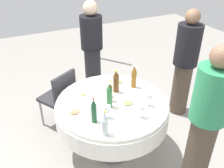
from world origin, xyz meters
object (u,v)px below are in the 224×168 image
object	(u,v)px
plate_outer	(82,95)
plate_left	(128,104)
bottle_clear_far	(105,124)
bottle_brown_near	(116,82)
bottle_green_front	(109,96)
bottle_amber_west	(134,77)
person_near	(206,122)
wine_glass_front	(108,109)
plate_right	(75,113)
wine_glass_west	(149,97)
plate_rear	(118,82)
wine_glass_mid	(108,88)
bottle_amber_south	(110,91)
person_south	(92,50)
wine_glass_east	(141,108)
chair_west	(60,95)
dining_table	(112,112)
bottle_dark_green_mid	(94,111)
person_far	(185,63)

from	to	relation	value
plate_outer	plate_left	world-z (taller)	same
bottle_clear_far	bottle_brown_near	world-z (taller)	bottle_brown_near
bottle_green_front	bottle_amber_west	size ratio (longest dim) A/B	1.01
person_near	wine_glass_front	bearing A→B (deg)	-73.04
plate_right	wine_glass_west	bearing A→B (deg)	-15.19
plate_right	bottle_amber_west	bearing A→B (deg)	13.50
plate_right	plate_rear	bearing A→B (deg)	27.01
bottle_green_front	wine_glass_mid	size ratio (longest dim) A/B	2.02
bottle_amber_south	person_south	distance (m)	1.29
plate_left	wine_glass_east	bearing A→B (deg)	-87.49
bottle_amber_south	plate_outer	xyz separation A→B (m)	(-0.25, 0.24, -0.12)
bottle_clear_far	wine_glass_west	world-z (taller)	bottle_clear_far
bottle_clear_far	bottle_amber_south	size ratio (longest dim) A/B	0.99
bottle_brown_near	wine_glass_mid	size ratio (longest dim) A/B	1.94
wine_glass_west	plate_rear	distance (m)	0.59
wine_glass_mid	chair_west	world-z (taller)	wine_glass_mid
plate_left	chair_west	distance (m)	1.06
bottle_green_front	plate_rear	bearing A→B (deg)	51.62
bottle_green_front	wine_glass_front	world-z (taller)	bottle_green_front
wine_glass_mid	plate_left	size ratio (longest dim) A/B	0.60
bottle_amber_west	plate_outer	xyz separation A→B (m)	(-0.65, 0.09, -0.13)
wine_glass_front	person_south	bearing A→B (deg)	73.74
wine_glass_mid	plate_left	world-z (taller)	wine_glass_mid
person_south	bottle_green_front	bearing A→B (deg)	-92.11
plate_left	person_south	bearing A→B (deg)	84.30
plate_rear	dining_table	bearing A→B (deg)	-127.52
bottle_brown_near	wine_glass_west	size ratio (longest dim) A/B	1.89
wine_glass_front	wine_glass_east	xyz separation A→B (m)	(0.31, -0.14, 0.01)
person_south	dining_table	bearing A→B (deg)	-90.00
bottle_amber_south	wine_glass_front	size ratio (longest dim) A/B	1.81
wine_glass_west	person_south	bearing A→B (deg)	92.18
bottle_dark_green_mid	bottle_amber_west	world-z (taller)	bottle_amber_west
plate_right	wine_glass_front	bearing A→B (deg)	-37.01
dining_table	bottle_amber_west	world-z (taller)	bottle_amber_west
bottle_amber_west	person_near	distance (m)	1.04
chair_west	wine_glass_front	bearing A→B (deg)	-105.60
wine_glass_front	plate_outer	distance (m)	0.53
plate_outer	bottle_amber_west	bearing A→B (deg)	-7.88
bottle_clear_far	person_south	world-z (taller)	person_south
bottle_dark_green_mid	wine_glass_west	xyz separation A→B (m)	(0.65, -0.00, -0.02)
plate_right	chair_west	distance (m)	0.80
person_far	chair_west	xyz separation A→B (m)	(-1.72, 0.45, -0.32)
plate_right	plate_left	xyz separation A→B (m)	(0.59, -0.11, 0.00)
wine_glass_front	bottle_amber_west	bearing A→B (deg)	37.03
wine_glass_west	wine_glass_east	size ratio (longest dim) A/B	0.99
dining_table	person_far	bearing A→B (deg)	12.27
dining_table	bottle_dark_green_mid	size ratio (longest dim) A/B	4.56
plate_left	bottle_amber_west	bearing A→B (deg)	50.94
plate_outer	wine_glass_mid	bearing A→B (deg)	-27.74
bottle_brown_near	plate_right	distance (m)	0.64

